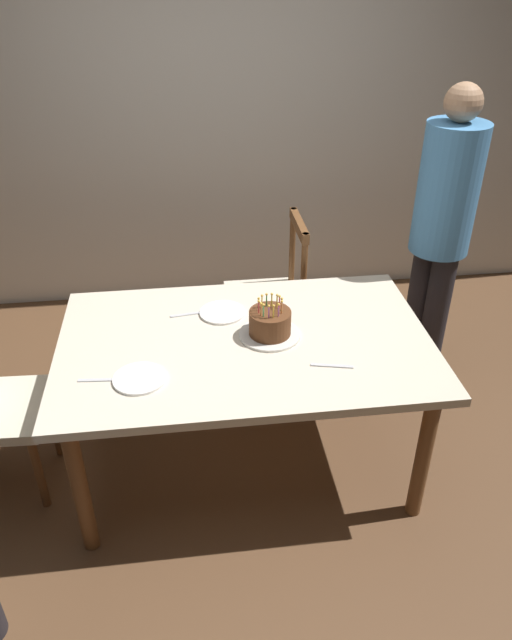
% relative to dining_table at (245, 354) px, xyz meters
% --- Properties ---
extents(ground, '(6.40, 6.40, 0.00)m').
position_rel_dining_table_xyz_m(ground, '(0.00, 0.00, -0.67)').
color(ground, brown).
extents(back_wall, '(6.40, 0.10, 2.60)m').
position_rel_dining_table_xyz_m(back_wall, '(0.00, 1.85, 0.63)').
color(back_wall, beige).
rests_on(back_wall, ground).
extents(dining_table, '(1.67, 1.05, 0.75)m').
position_rel_dining_table_xyz_m(dining_table, '(0.00, 0.00, 0.00)').
color(dining_table, beige).
rests_on(dining_table, ground).
extents(birthday_cake, '(0.28, 0.28, 0.19)m').
position_rel_dining_table_xyz_m(birthday_cake, '(0.12, 0.02, 0.14)').
color(birthday_cake, silver).
rests_on(birthday_cake, dining_table).
extents(plate_near_celebrant, '(0.22, 0.22, 0.01)m').
position_rel_dining_table_xyz_m(plate_near_celebrant, '(-0.46, -0.24, 0.09)').
color(plate_near_celebrant, white).
rests_on(plate_near_celebrant, dining_table).
extents(plate_far_side, '(0.22, 0.22, 0.01)m').
position_rel_dining_table_xyz_m(plate_far_side, '(-0.08, 0.24, 0.09)').
color(plate_far_side, white).
rests_on(plate_far_side, dining_table).
extents(fork_near_celebrant, '(0.18, 0.03, 0.01)m').
position_rel_dining_table_xyz_m(fork_near_celebrant, '(-0.62, -0.22, 0.08)').
color(fork_near_celebrant, silver).
rests_on(fork_near_celebrant, dining_table).
extents(fork_far_side, '(0.18, 0.04, 0.01)m').
position_rel_dining_table_xyz_m(fork_far_side, '(-0.24, 0.25, 0.08)').
color(fork_far_side, silver).
rests_on(fork_far_side, dining_table).
extents(fork_near_guest, '(0.18, 0.06, 0.01)m').
position_rel_dining_table_xyz_m(fork_near_guest, '(0.34, -0.25, 0.08)').
color(fork_near_guest, silver).
rests_on(fork_near_guest, dining_table).
extents(chair_spindle_back, '(0.44, 0.44, 0.95)m').
position_rel_dining_table_xyz_m(chair_spindle_back, '(0.23, 0.85, -0.21)').
color(chair_spindle_back, beige).
rests_on(chair_spindle_back, ground).
extents(person_guest, '(0.32, 0.32, 1.70)m').
position_rel_dining_table_xyz_m(person_guest, '(1.14, 0.63, 0.31)').
color(person_guest, '#262328').
rests_on(person_guest, ground).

